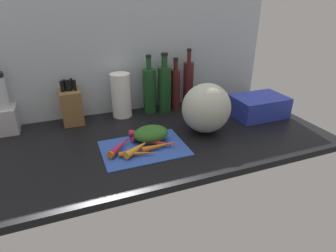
{
  "coord_description": "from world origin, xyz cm",
  "views": [
    {
      "loc": [
        -35.09,
        -115.78,
        62.98
      ],
      "look_at": [
        6.33,
        -8.96,
        8.42
      ],
      "focal_mm": 30.1,
      "sensor_mm": 36.0,
      "label": 1
    }
  ],
  "objects": [
    {
      "name": "carrot_5",
      "position": [
        2.5,
        -12.46,
        1.99
      ],
      "size": [
        13.9,
        11.4,
        2.37
      ],
      "primitive_type": "cone",
      "rotation": [
        0.0,
        1.57,
        -0.65
      ],
      "color": "red",
      "rests_on": "cutting_board"
    },
    {
      "name": "knife_block",
      "position": [
        -32.51,
        30.93,
        9.33
      ],
      "size": [
        10.33,
        14.54,
        23.24
      ],
      "color": "brown",
      "rests_on": "ground_plane"
    },
    {
      "name": "carrot_7",
      "position": [
        -3.02,
        -0.66,
        1.96
      ],
      "size": [
        14.42,
        9.5,
        2.33
      ],
      "primitive_type": "cone",
      "rotation": [
        0.0,
        1.57,
        0.51
      ],
      "color": "#B2264C",
      "rests_on": "cutting_board"
    },
    {
      "name": "carrot_6",
      "position": [
        -9.59,
        -16.49,
        1.83
      ],
      "size": [
        16.97,
        6.38,
        2.07
      ],
      "primitive_type": "cone",
      "rotation": [
        0.0,
        1.57,
        -0.26
      ],
      "color": "orange",
      "rests_on": "cutting_board"
    },
    {
      "name": "dish_rack",
      "position": [
        64.77,
        2.15,
        5.63
      ],
      "size": [
        28.61,
        19.89,
        11.26
      ],
      "primitive_type": "cube",
      "color": "#2838AD",
      "rests_on": "ground_plane"
    },
    {
      "name": "bottle_1",
      "position": [
        18.63,
        28.2,
        13.84
      ],
      "size": [
        7.54,
        7.54,
        33.48
      ],
      "color": "#19421E",
      "rests_on": "ground_plane"
    },
    {
      "name": "carrot_4",
      "position": [
        -15.22,
        -7.75,
        2.42
      ],
      "size": [
        13.54,
        14.27,
        3.24
      ],
      "primitive_type": "cone",
      "rotation": [
        0.0,
        1.57,
        0.82
      ],
      "color": "#B2264C",
      "rests_on": "cutting_board"
    },
    {
      "name": "carrot_0",
      "position": [
        -3.6,
        -0.71,
        2.55
      ],
      "size": [
        12.61,
        8.02,
        3.5
      ],
      "primitive_type": "cone",
      "rotation": [
        0.0,
        1.57,
        -0.4
      ],
      "color": "#B2264C",
      "rests_on": "cutting_board"
    },
    {
      "name": "bottle_0",
      "position": [
        9.93,
        29.16,
        13.2
      ],
      "size": [
        7.35,
        7.35,
        32.89
      ],
      "color": "#19421E",
      "rests_on": "ground_plane"
    },
    {
      "name": "carrot_3",
      "position": [
        -8.8,
        -12.8,
        2.51
      ],
      "size": [
        15.37,
        12.29,
        3.41
      ],
      "primitive_type": "cone",
      "rotation": [
        0.0,
        1.57,
        0.62
      ],
      "color": "orange",
      "rests_on": "cutting_board"
    },
    {
      "name": "paper_towel_roll",
      "position": [
        -6.25,
        29.5,
        12.08
      ],
      "size": [
        10.6,
        10.6,
        24.16
      ],
      "primitive_type": "cylinder",
      "color": "white",
      "rests_on": "ground_plane"
    },
    {
      "name": "cutting_board",
      "position": [
        -5.73,
        -10.36,
        0.4
      ],
      "size": [
        37.11,
        26.67,
        0.8
      ],
      "primitive_type": "cube",
      "color": "#2D51B7",
      "rests_on": "ground_plane"
    },
    {
      "name": "bottle_3",
      "position": [
        34.62,
        30.75,
        14.02
      ],
      "size": [
        6.03,
        6.03,
        34.28
      ],
      "color": "#471919",
      "rests_on": "ground_plane"
    },
    {
      "name": "carrot_1",
      "position": [
        -17.14,
        -10.28,
        2.4
      ],
      "size": [
        11.0,
        10.96,
        3.2
      ],
      "primitive_type": "cone",
      "rotation": [
        0.0,
        1.57,
        0.78
      ],
      "color": "orange",
      "rests_on": "cutting_board"
    },
    {
      "name": "winter_squash",
      "position": [
        28.15,
        -4.16,
        12.18
      ],
      "size": [
        24.2,
        22.34,
        24.36
      ],
      "primitive_type": "ellipsoid",
      "color": "#B2B7A8",
      "rests_on": "ground_plane"
    },
    {
      "name": "carrot_greens_pile",
      "position": [
        -0.72,
        -5.37,
        4.21
      ],
      "size": [
        16.11,
        12.39,
        6.81
      ],
      "primitive_type": "ellipsoid",
      "color": "#2D6023",
      "rests_on": "cutting_board"
    },
    {
      "name": "carrot_2",
      "position": [
        0.99,
        -13.88,
        2.02
      ],
      "size": [
        17.6,
        3.96,
        2.45
      ],
      "primitive_type": "cone",
      "rotation": [
        0.0,
        1.57,
        0.09
      ],
      "color": "orange",
      "rests_on": "cutting_board"
    },
    {
      "name": "wall_back",
      "position": [
        0.0,
        38.5,
        30.0
      ],
      "size": [
        170.0,
        3.0,
        60.0
      ],
      "primitive_type": "cube",
      "color": "#ADB7C1",
      "rests_on": "ground_plane"
    },
    {
      "name": "blender_appliance",
      "position": [
        -65.2,
        30.96,
        12.68
      ],
      "size": [
        13.55,
        13.55,
        29.51
      ],
      "color": "#B2B2B7",
      "rests_on": "ground_plane"
    },
    {
      "name": "bottle_2",
      "position": [
        25.72,
        29.05,
        12.71
      ],
      "size": [
        5.16,
        5.16,
        30.13
      ],
      "color": "#471919",
      "rests_on": "ground_plane"
    },
    {
      "name": "ground_plane",
      "position": [
        0.0,
        0.0,
        -1.5
      ],
      "size": [
        170.0,
        80.0,
        3.0
      ],
      "primitive_type": "cube",
      "color": "black"
    }
  ]
}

